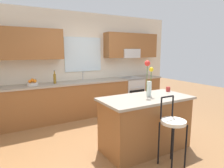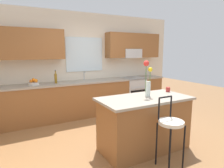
# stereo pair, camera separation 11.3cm
# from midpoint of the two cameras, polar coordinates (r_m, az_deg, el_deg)

# --- Properties ---
(ground_plane) EXTENTS (14.00, 14.00, 0.00)m
(ground_plane) POSITION_cam_midpoint_polar(r_m,az_deg,el_deg) (3.95, 2.34, -15.77)
(ground_plane) COLOR olive
(back_wall_assembly) EXTENTS (5.60, 0.50, 2.70)m
(back_wall_assembly) POSITION_cam_midpoint_polar(r_m,az_deg,el_deg) (5.36, -8.72, 7.55)
(back_wall_assembly) COLOR beige
(back_wall_assembly) RESTS_ON ground
(counter_run) EXTENTS (4.56, 0.64, 0.92)m
(counter_run) POSITION_cam_midpoint_polar(r_m,az_deg,el_deg) (5.23, -7.58, -4.01)
(counter_run) COLOR brown
(counter_run) RESTS_ON ground
(sink_faucet) EXTENTS (0.02, 0.13, 0.23)m
(sink_faucet) POSITION_cam_midpoint_polar(r_m,az_deg,el_deg) (5.23, -9.11, 2.58)
(sink_faucet) COLOR #B7BABC
(sink_faucet) RESTS_ON counter_run
(oven_range) EXTENTS (0.60, 0.64, 0.92)m
(oven_range) POSITION_cam_midpoint_polar(r_m,az_deg,el_deg) (5.85, 5.03, -2.56)
(oven_range) COLOR #B7BABC
(oven_range) RESTS_ON ground
(kitchen_island) EXTENTS (1.56, 0.80, 0.92)m
(kitchen_island) POSITION_cam_midpoint_polar(r_m,az_deg,el_deg) (3.47, 8.78, -11.21)
(kitchen_island) COLOR brown
(kitchen_island) RESTS_ON ground
(bar_stool_near) EXTENTS (0.36, 0.36, 1.04)m
(bar_stool_near) POSITION_cam_midpoint_polar(r_m,az_deg,el_deg) (2.99, 16.32, -11.48)
(bar_stool_near) COLOR black
(bar_stool_near) RESTS_ON ground
(flower_vase) EXTENTS (0.16, 0.10, 0.62)m
(flower_vase) POSITION_cam_midpoint_polar(r_m,az_deg,el_deg) (3.39, 9.81, 1.20)
(flower_vase) COLOR silver
(flower_vase) RESTS_ON kitchen_island
(mug_ceramic) EXTENTS (0.08, 0.08, 0.09)m
(mug_ceramic) POSITION_cam_midpoint_polar(r_m,az_deg,el_deg) (3.90, 15.32, -1.46)
(mug_ceramic) COLOR #A52D28
(mug_ceramic) RESTS_ON kitchen_island
(fruit_bowl_oranges) EXTENTS (0.24, 0.24, 0.16)m
(fruit_bowl_oranges) POSITION_cam_midpoint_polar(r_m,az_deg,el_deg) (4.80, -22.89, 0.26)
(fruit_bowl_oranges) COLOR silver
(fruit_bowl_oranges) RESTS_ON counter_run
(bottle_olive_oil) EXTENTS (0.06, 0.06, 0.31)m
(bottle_olive_oil) POSITION_cam_midpoint_polar(r_m,az_deg,el_deg) (4.87, -17.09, 1.58)
(bottle_olive_oil) COLOR olive
(bottle_olive_oil) RESTS_ON counter_run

